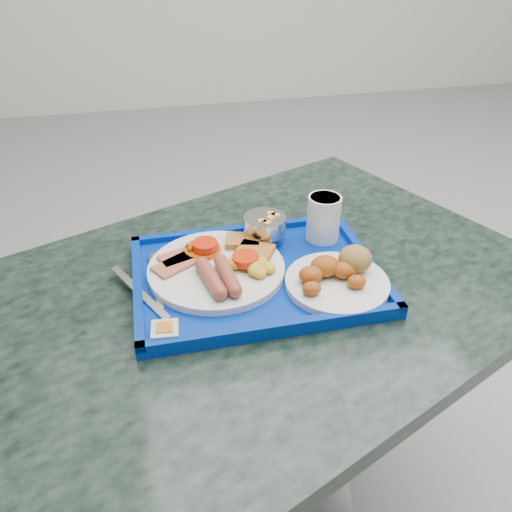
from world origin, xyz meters
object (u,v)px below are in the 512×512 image
at_px(table, 249,358).
at_px(bread_plate, 338,275).
at_px(tray, 256,276).
at_px(main_plate, 221,266).
at_px(juice_cup, 324,217).
at_px(fruit_bowl, 265,225).

height_order(table, bread_plate, bread_plate).
bearing_deg(table, tray, 46.26).
xyz_separation_m(main_plate, juice_cup, (0.23, 0.07, 0.04)).
bearing_deg(bread_plate, fruit_bowl, 118.55).
relative_size(tray, fruit_bowl, 5.30).
distance_m(table, fruit_bowl, 0.28).
bearing_deg(fruit_bowl, table, -116.69).
bearing_deg(juice_cup, fruit_bowl, 173.34).
distance_m(fruit_bowl, juice_cup, 0.12).
xyz_separation_m(tray, main_plate, (-0.06, 0.02, 0.02)).
bearing_deg(table, bread_plate, -15.42).
xyz_separation_m(tray, fruit_bowl, (0.04, 0.11, 0.04)).
height_order(table, fruit_bowl, fruit_bowl).
height_order(main_plate, bread_plate, bread_plate).
bearing_deg(bread_plate, table, 164.58).
bearing_deg(bread_plate, juice_cup, 80.58).
bearing_deg(main_plate, table, -45.22).
distance_m(tray, main_plate, 0.07).
xyz_separation_m(main_plate, bread_plate, (0.20, -0.09, 0.01)).
distance_m(tray, juice_cup, 0.20).
distance_m(table, main_plate, 0.22).
height_order(table, juice_cup, juice_cup).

